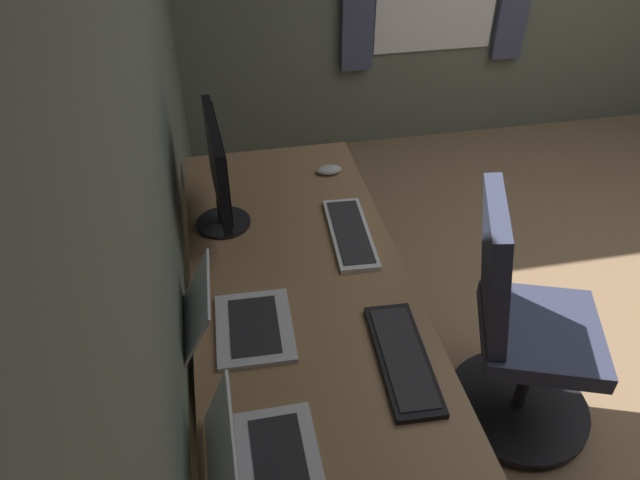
{
  "coord_description": "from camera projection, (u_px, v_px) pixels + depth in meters",
  "views": [
    {
      "loc": [
        -1.55,
        2.01,
        2.06
      ],
      "look_at": [
        -0.15,
        1.73,
        0.95
      ],
      "focal_mm": 33.77,
      "sensor_mm": 36.0,
      "label": 1
    }
  ],
  "objects": [
    {
      "name": "mouse_main",
      "position": [
        329.0,
        170.0,
        2.52
      ],
      "size": [
        0.06,
        0.1,
        0.03
      ],
      "primitive_type": "ellipsoid",
      "color": "silver",
      "rests_on": "desk"
    },
    {
      "name": "drawer_pedestal",
      "position": [
        306.0,
        408.0,
        2.05
      ],
      "size": [
        0.4,
        0.51,
        0.69
      ],
      "color": "#936D47",
      "rests_on": "ground"
    },
    {
      "name": "keyboard_main",
      "position": [
        403.0,
        358.0,
        1.71
      ],
      "size": [
        0.43,
        0.16,
        0.02
      ],
      "color": "black",
      "rests_on": "desk"
    },
    {
      "name": "monitor_primary",
      "position": [
        218.0,
        169.0,
        2.1
      ],
      "size": [
        0.46,
        0.2,
        0.41
      ],
      "color": "black",
      "rests_on": "desk"
    },
    {
      "name": "desk",
      "position": [
        305.0,
        311.0,
        1.97
      ],
      "size": [
        1.95,
        0.72,
        0.73
      ],
      "color": "#936D47",
      "rests_on": "ground"
    },
    {
      "name": "wall_back",
      "position": [
        136.0,
        126.0,
        1.63
      ],
      "size": [
        4.83,
        0.1,
        2.6
      ],
      "primitive_type": "cube",
      "color": "slate",
      "rests_on": "ground"
    },
    {
      "name": "laptop_left",
      "position": [
        231.0,
        320.0,
        1.78
      ],
      "size": [
        0.31,
        0.34,
        0.21
      ],
      "color": "silver",
      "rests_on": "desk"
    },
    {
      "name": "office_chair",
      "position": [
        519.0,
        331.0,
        2.18
      ],
      "size": [
        0.56,
        0.61,
        0.97
      ],
      "color": "#383D56",
      "rests_on": "ground"
    },
    {
      "name": "laptop_leftmost",
      "position": [
        256.0,
        455.0,
        1.43
      ],
      "size": [
        0.3,
        0.27,
        0.19
      ],
      "color": "silver",
      "rests_on": "desk"
    },
    {
      "name": "keyboard_spare",
      "position": [
        350.0,
        233.0,
        2.18
      ],
      "size": [
        0.43,
        0.16,
        0.02
      ],
      "color": "silver",
      "rests_on": "desk"
    }
  ]
}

